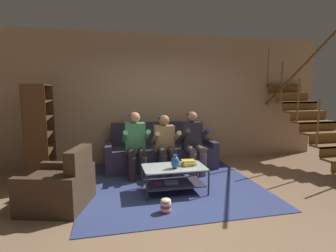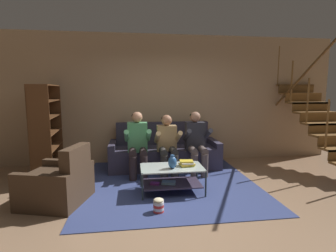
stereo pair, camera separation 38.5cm
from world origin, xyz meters
name	(u,v)px [view 2 (the right image)]	position (x,y,z in m)	size (l,w,h in m)	color
ground	(177,204)	(0.00, 0.00, 0.00)	(16.80, 16.80, 0.00)	#927155
back_partition	(159,99)	(0.00, 2.46, 1.45)	(8.40, 0.12, 2.90)	tan
staircase_run	(320,116)	(3.26, 1.36, 1.12)	(0.91, 2.89, 2.92)	brown
couch	(164,153)	(0.05, 1.90, 0.31)	(2.31, 0.86, 0.95)	#343144
person_seated_left	(138,141)	(-0.53, 1.39, 0.68)	(0.50, 0.58, 1.24)	#2C2224
person_seated_middle	(167,142)	(0.05, 1.38, 0.65)	(0.50, 0.58, 1.17)	#302E2C
person_seated_right	(196,140)	(0.62, 1.38, 0.67)	(0.50, 0.58, 1.23)	#5A4B48
coffee_table	(171,175)	(-0.01, 0.47, 0.28)	(1.01, 0.59, 0.43)	#B0BEB8
area_rug	(168,180)	(0.02, 1.06, 0.01)	(3.00, 3.38, 0.01)	navy
vase	(172,162)	(-0.01, 0.38, 0.53)	(0.14, 0.14, 0.22)	#2A5793
book_stack	(187,163)	(0.24, 0.48, 0.47)	(0.26, 0.20, 0.09)	gold
bookshelf	(45,141)	(-2.26, 1.50, 0.72)	(0.44, 1.12, 1.76)	#50301A
armchair	(58,184)	(-1.73, 0.30, 0.29)	(1.04, 1.05, 0.86)	#412F20
popcorn_tub	(159,205)	(-0.30, -0.22, 0.10)	(0.15, 0.15, 0.20)	red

